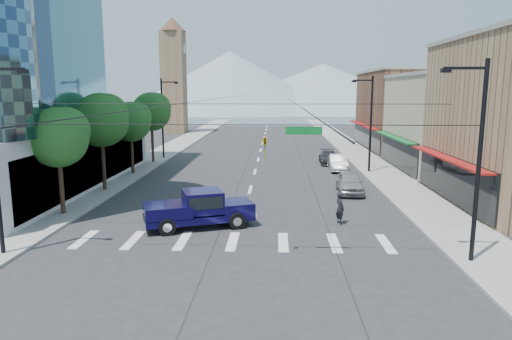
# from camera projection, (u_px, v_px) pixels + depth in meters

# --- Properties ---
(ground) EXTENTS (160.00, 160.00, 0.00)m
(ground) POSITION_uv_depth(u_px,v_px,m) (234.00, 252.00, 21.98)
(ground) COLOR #28282B
(ground) RESTS_ON ground
(sidewalk_left) EXTENTS (4.00, 120.00, 0.15)m
(sidewalk_left) POSITION_uv_depth(u_px,v_px,m) (173.00, 147.00, 61.86)
(sidewalk_left) COLOR gray
(sidewalk_left) RESTS_ON ground
(sidewalk_right) EXTENTS (4.00, 120.00, 0.15)m
(sidewalk_right) POSITION_uv_depth(u_px,v_px,m) (351.00, 148.00, 60.82)
(sidewalk_right) COLOR gray
(sidewalk_right) RESTS_ON ground
(shop_mid) EXTENTS (12.00, 14.00, 9.00)m
(shop_mid) POSITION_uv_depth(u_px,v_px,m) (463.00, 124.00, 43.96)
(shop_mid) COLOR tan
(shop_mid) RESTS_ON ground
(shop_far) EXTENTS (12.00, 18.00, 10.00)m
(shop_far) POSITION_uv_depth(u_px,v_px,m) (414.00, 111.00, 59.62)
(shop_far) COLOR brown
(shop_far) RESTS_ON ground
(clock_tower) EXTENTS (4.80, 4.80, 20.40)m
(clock_tower) POSITION_uv_depth(u_px,v_px,m) (174.00, 74.00, 81.89)
(clock_tower) COLOR #8C6B4C
(clock_tower) RESTS_ON ground
(mountain_left) EXTENTS (80.00, 80.00, 22.00)m
(mountain_left) POSITION_uv_depth(u_px,v_px,m) (230.00, 81.00, 168.37)
(mountain_left) COLOR gray
(mountain_left) RESTS_ON ground
(mountain_right) EXTENTS (90.00, 90.00, 18.00)m
(mountain_right) POSITION_uv_depth(u_px,v_px,m) (323.00, 87.00, 177.03)
(mountain_right) COLOR gray
(mountain_right) RESTS_ON ground
(tree_near) EXTENTS (3.65, 3.64, 6.71)m
(tree_near) POSITION_uv_depth(u_px,v_px,m) (61.00, 135.00, 27.61)
(tree_near) COLOR black
(tree_near) RESTS_ON ground
(tree_midnear) EXTENTS (4.09, 4.09, 7.52)m
(tree_midnear) POSITION_uv_depth(u_px,v_px,m) (103.00, 118.00, 34.39)
(tree_midnear) COLOR black
(tree_midnear) RESTS_ON ground
(tree_midfar) EXTENTS (3.65, 3.64, 6.71)m
(tree_midfar) POSITION_uv_depth(u_px,v_px,m) (132.00, 120.00, 41.38)
(tree_midfar) COLOR black
(tree_midfar) RESTS_ON ground
(tree_far) EXTENTS (4.09, 4.09, 7.52)m
(tree_far) POSITION_uv_depth(u_px,v_px,m) (153.00, 110.00, 48.17)
(tree_far) COLOR black
(tree_far) RESTS_ON ground
(signal_rig) EXTENTS (21.80, 0.20, 9.00)m
(signal_rig) POSITION_uv_depth(u_px,v_px,m) (235.00, 160.00, 20.19)
(signal_rig) COLOR black
(signal_rig) RESTS_ON ground
(lamp_pole_nw) EXTENTS (2.00, 0.25, 9.00)m
(lamp_pole_nw) POSITION_uv_depth(u_px,v_px,m) (163.00, 115.00, 51.12)
(lamp_pole_nw) COLOR black
(lamp_pole_nw) RESTS_ON ground
(lamp_pole_ne) EXTENTS (2.00, 0.25, 9.00)m
(lamp_pole_ne) POSITION_uv_depth(u_px,v_px,m) (370.00, 120.00, 42.32)
(lamp_pole_ne) COLOR black
(lamp_pole_ne) RESTS_ON ground
(pickup_truck) EXTENTS (6.56, 4.15, 2.10)m
(pickup_truck) POSITION_uv_depth(u_px,v_px,m) (199.00, 208.00, 25.83)
(pickup_truck) COLOR #0C0738
(pickup_truck) RESTS_ON ground
(pedestrian) EXTENTS (0.67, 0.80, 1.87)m
(pedestrian) POSITION_uv_depth(u_px,v_px,m) (340.00, 208.00, 26.49)
(pedestrian) COLOR black
(pedestrian) RESTS_ON ground
(parked_car_near) EXTENTS (2.11, 4.75, 1.59)m
(parked_car_near) POSITION_uv_depth(u_px,v_px,m) (350.00, 183.00, 34.50)
(parked_car_near) COLOR #98989C
(parked_car_near) RESTS_ON ground
(parked_car_mid) EXTENTS (1.84, 4.69, 1.52)m
(parked_car_mid) POSITION_uv_depth(u_px,v_px,m) (338.00, 163.00, 44.28)
(parked_car_mid) COLOR silver
(parked_car_mid) RESTS_ON ground
(parked_car_far) EXTENTS (2.02, 4.71, 1.35)m
(parked_car_far) POSITION_uv_depth(u_px,v_px,m) (329.00, 157.00, 48.46)
(parked_car_far) COLOR #2D2D2F
(parked_car_far) RESTS_ON ground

